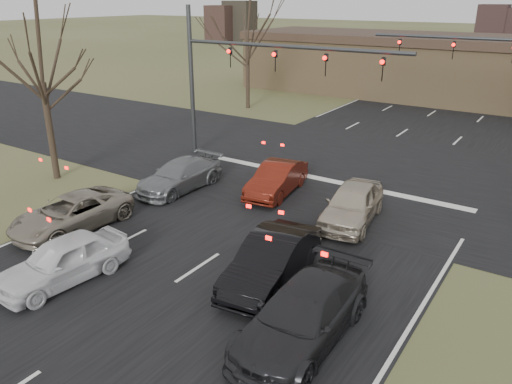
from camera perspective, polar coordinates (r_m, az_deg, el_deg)
ground at (r=15.01m, az=-14.15°, el=-13.22°), size 360.00×360.00×0.00m
road_main at (r=69.17m, az=25.86°, el=12.42°), size 14.00×300.00×0.02m
road_cross at (r=26.27m, az=10.28°, el=2.52°), size 200.00×14.00×0.02m
building at (r=46.96m, az=24.52°, el=12.59°), size 42.40×10.40×5.30m
mast_arm_near at (r=25.89m, az=-1.78°, el=14.09°), size 12.12×0.24×8.00m
tree_left_near at (r=25.35m, az=-23.85°, el=15.61°), size 5.10×5.10×8.50m
tree_left_far at (r=39.98m, az=-1.01°, el=19.95°), size 5.70×5.70×9.50m
car_silver_suv at (r=20.35m, az=-20.33°, el=-2.26°), size 2.40×4.85×1.32m
car_white_sedan at (r=16.79m, az=-21.19°, el=-7.29°), size 2.14×4.37×1.44m
car_black_hatch at (r=15.58m, az=1.82°, el=-7.81°), size 2.20×4.83×1.54m
car_charcoal_sedan at (r=13.26m, az=5.38°, el=-13.82°), size 2.12×5.13×1.48m
car_grey_ahead at (r=23.31m, az=-8.71°, el=1.88°), size 2.01×4.70×1.35m
car_red_ahead at (r=22.53m, az=2.37°, el=1.50°), size 2.06×4.42×1.40m
car_silver_ahead at (r=19.99m, az=10.92°, el=-1.35°), size 2.42×4.72×1.54m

